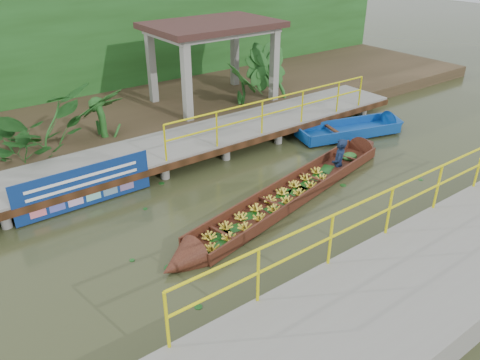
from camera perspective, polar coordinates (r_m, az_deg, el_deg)
ground at (r=11.24m, az=2.02°, el=-3.49°), size 80.00×80.00×0.00m
land_strip at (r=17.09m, az=-13.90°, el=7.85°), size 30.00×8.00×0.45m
far_dock at (r=13.57m, az=-6.91°, el=4.36°), size 16.00×2.06×1.66m
near_dock at (r=9.53m, az=23.23°, el=-10.38°), size 18.00×2.40×1.73m
pavilion at (r=16.74m, az=-3.38°, el=17.41°), size 4.40×3.00×3.00m
foliage_backdrop at (r=18.88m, az=-17.72°, el=14.86°), size 30.00×0.80×4.00m
vendor_boat at (r=11.94m, az=7.45°, el=-0.45°), size 8.47×2.57×1.94m
moored_blue_boat at (r=16.14m, az=15.83°, el=6.19°), size 4.04×1.98×0.93m
blue_banner at (r=11.61m, az=-18.42°, el=-0.78°), size 3.28×0.04×1.03m
tropical_plants at (r=14.19m, az=-17.25°, el=8.31°), size 14.51×1.51×1.88m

